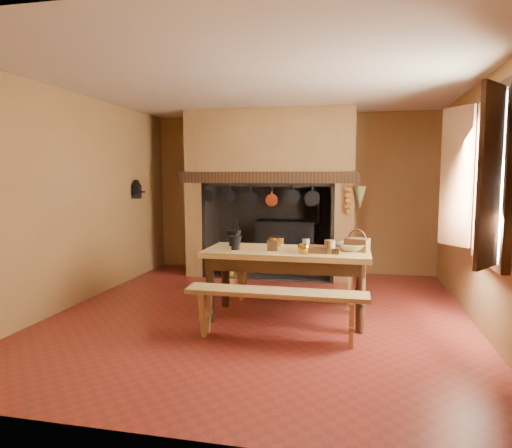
# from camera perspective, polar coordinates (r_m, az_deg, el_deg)

# --- Properties ---
(floor) EXTENTS (5.50, 5.50, 0.00)m
(floor) POSITION_cam_1_polar(r_m,az_deg,el_deg) (5.76, 0.61, -11.24)
(floor) COLOR maroon
(floor) RESTS_ON ground
(ceiling) EXTENTS (5.50, 5.50, 0.00)m
(ceiling) POSITION_cam_1_polar(r_m,az_deg,el_deg) (5.61, 0.64, 17.22)
(ceiling) COLOR silver
(ceiling) RESTS_ON back_wall
(back_wall) EXTENTS (5.00, 0.02, 2.80)m
(back_wall) POSITION_cam_1_polar(r_m,az_deg,el_deg) (8.22, 4.53, 3.83)
(back_wall) COLOR olive
(back_wall) RESTS_ON floor
(wall_left) EXTENTS (0.02, 5.50, 2.80)m
(wall_left) POSITION_cam_1_polar(r_m,az_deg,el_deg) (6.50, -21.53, 2.86)
(wall_left) COLOR olive
(wall_left) RESTS_ON floor
(wall_right) EXTENTS (0.02, 5.50, 2.80)m
(wall_right) POSITION_cam_1_polar(r_m,az_deg,el_deg) (5.57, 26.71, 2.19)
(wall_right) COLOR olive
(wall_right) RESTS_ON floor
(wall_front) EXTENTS (5.00, 0.02, 2.80)m
(wall_front) POSITION_cam_1_polar(r_m,az_deg,el_deg) (2.88, -10.56, -0.24)
(wall_front) COLOR olive
(wall_front) RESTS_ON floor
(chimney_breast) EXTENTS (2.95, 0.96, 2.80)m
(chimney_breast) POSITION_cam_1_polar(r_m,az_deg,el_deg) (7.83, 1.93, 6.75)
(chimney_breast) COLOR olive
(chimney_breast) RESTS_ON floor
(iron_range) EXTENTS (1.12, 0.55, 1.60)m
(iron_range) POSITION_cam_1_polar(r_m,az_deg,el_deg) (8.02, 3.89, -2.80)
(iron_range) COLOR black
(iron_range) RESTS_ON floor
(hearth_pans) EXTENTS (0.51, 0.62, 0.20)m
(hearth_pans) POSITION_cam_1_polar(r_m,az_deg,el_deg) (8.07, -3.50, -5.54)
(hearth_pans) COLOR gold
(hearth_pans) RESTS_ON floor
(hanging_pans) EXTENTS (1.92, 0.29, 0.27)m
(hanging_pans) POSITION_cam_1_polar(r_m,az_deg,el_deg) (7.35, 0.90, 3.28)
(hanging_pans) COLOR black
(hanging_pans) RESTS_ON chimney_breast
(onion_string) EXTENTS (0.12, 0.10, 0.46)m
(onion_string) POSITION_cam_1_polar(r_m,az_deg,el_deg) (7.19, 11.40, 2.87)
(onion_string) COLOR #924A1B
(onion_string) RESTS_ON chimney_breast
(herb_bunch) EXTENTS (0.20, 0.20, 0.35)m
(herb_bunch) POSITION_cam_1_polar(r_m,az_deg,el_deg) (7.19, 12.85, 3.23)
(herb_bunch) COLOR brown
(herb_bunch) RESTS_ON chimney_breast
(window) EXTENTS (0.39, 1.75, 1.76)m
(window) POSITION_cam_1_polar(r_m,az_deg,el_deg) (5.14, 26.33, 5.29)
(window) COLOR white
(window) RESTS_ON wall_right
(wall_coffee_mill) EXTENTS (0.23, 0.16, 0.31)m
(wall_coffee_mill) POSITION_cam_1_polar(r_m,az_deg,el_deg) (7.79, -14.70, 4.39)
(wall_coffee_mill) COLOR black
(wall_coffee_mill) RESTS_ON wall_left
(work_table) EXTENTS (1.94, 0.86, 0.84)m
(work_table) POSITION_cam_1_polar(r_m,az_deg,el_deg) (5.46, 3.90, -4.59)
(work_table) COLOR tan
(work_table) RESTS_ON floor
(bench_front) EXTENTS (1.89, 0.33, 0.53)m
(bench_front) POSITION_cam_1_polar(r_m,az_deg,el_deg) (4.80, 2.52, -9.84)
(bench_front) COLOR tan
(bench_front) RESTS_ON floor
(bench_back) EXTENTS (1.79, 0.31, 0.50)m
(bench_back) POSITION_cam_1_polar(r_m,az_deg,el_deg) (6.21, 4.84, -6.40)
(bench_back) COLOR tan
(bench_back) RESTS_ON floor
(mortar_large) EXTENTS (0.20, 0.20, 0.33)m
(mortar_large) POSITION_cam_1_polar(r_m,az_deg,el_deg) (5.71, -2.83, -1.64)
(mortar_large) COLOR black
(mortar_large) RESTS_ON work_table
(mortar_small) EXTENTS (0.16, 0.16, 0.28)m
(mortar_small) POSITION_cam_1_polar(r_m,az_deg,el_deg) (5.42, -2.63, -2.27)
(mortar_small) COLOR black
(mortar_small) RESTS_ON work_table
(coffee_grinder) EXTENTS (0.17, 0.14, 0.18)m
(coffee_grinder) POSITION_cam_1_polar(r_m,az_deg,el_deg) (5.38, 2.05, -2.56)
(coffee_grinder) COLOR #341B10
(coffee_grinder) RESTS_ON work_table
(brass_mug_a) EXTENTS (0.09, 0.09, 0.09)m
(brass_mug_a) POSITION_cam_1_polar(r_m,az_deg,el_deg) (5.48, -2.36, -2.66)
(brass_mug_a) COLOR gold
(brass_mug_a) RESTS_ON work_table
(brass_mug_b) EXTENTS (0.11, 0.11, 0.10)m
(brass_mug_b) POSITION_cam_1_polar(r_m,az_deg,el_deg) (5.73, 3.08, -2.23)
(brass_mug_b) COLOR gold
(brass_mug_b) RESTS_ON work_table
(mixing_bowl) EXTENTS (0.42, 0.42, 0.09)m
(mixing_bowl) POSITION_cam_1_polar(r_m,az_deg,el_deg) (5.47, 11.87, -2.81)
(mixing_bowl) COLOR #BCB190
(mixing_bowl) RESTS_ON work_table
(stoneware_crock) EXTENTS (0.14, 0.14, 0.15)m
(stoneware_crock) POSITION_cam_1_polar(r_m,az_deg,el_deg) (5.20, 9.22, -2.84)
(stoneware_crock) COLOR brown
(stoneware_crock) RESTS_ON work_table
(glass_jar) EXTENTS (0.10, 0.10, 0.14)m
(glass_jar) POSITION_cam_1_polar(r_m,az_deg,el_deg) (5.33, 6.25, -2.64)
(glass_jar) COLOR beige
(glass_jar) RESTS_ON work_table
(wicker_basket) EXTENTS (0.31, 0.26, 0.26)m
(wicker_basket) POSITION_cam_1_polar(r_m,az_deg,el_deg) (5.45, 12.52, -2.44)
(wicker_basket) COLOR #482415
(wicker_basket) RESTS_ON work_table
(wooden_tray) EXTENTS (0.39, 0.28, 0.07)m
(wooden_tray) POSITION_cam_1_polar(r_m,az_deg,el_deg) (5.30, 8.37, -3.15)
(wooden_tray) COLOR #341B10
(wooden_tray) RESTS_ON work_table
(brass_cup) EXTENTS (0.14, 0.14, 0.10)m
(brass_cup) POSITION_cam_1_polar(r_m,az_deg,el_deg) (5.17, 5.97, -3.13)
(brass_cup) COLOR gold
(brass_cup) RESTS_ON work_table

